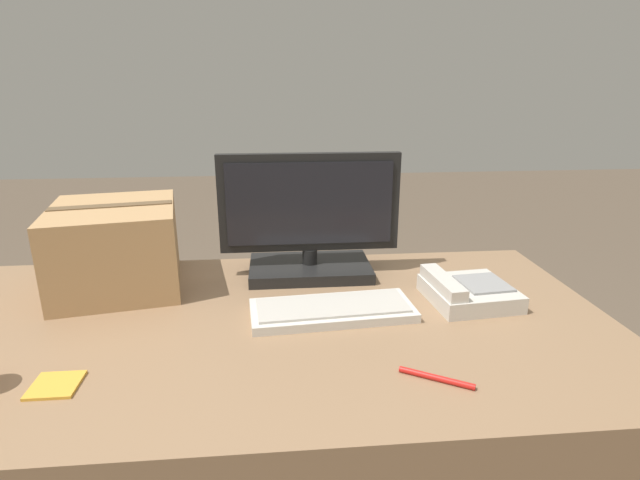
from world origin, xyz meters
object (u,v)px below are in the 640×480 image
object	(u,v)px
monitor	(310,227)
cardboard_box	(116,247)
pen_marker	(436,378)
desk_phone	(467,292)
sticky_note_pad	(56,385)
keyboard	(332,310)

from	to	relation	value
monitor	cardboard_box	distance (m)	0.54
monitor	cardboard_box	bearing A→B (deg)	-175.65
pen_marker	desk_phone	bearing A→B (deg)	-88.00
monitor	sticky_note_pad	size ratio (longest dim) A/B	5.93
keyboard	sticky_note_pad	bearing A→B (deg)	-160.04
keyboard	pen_marker	bearing A→B (deg)	-65.41
sticky_note_pad	cardboard_box	bearing A→B (deg)	91.75
monitor	desk_phone	size ratio (longest dim) A/B	2.27
cardboard_box	pen_marker	xyz separation A→B (m)	(0.74, -0.54, -0.11)
monitor	keyboard	size ratio (longest dim) A/B	1.26
desk_phone	cardboard_box	xyz separation A→B (m)	(-0.93, 0.19, 0.09)
monitor	sticky_note_pad	world-z (taller)	monitor
keyboard	pen_marker	distance (m)	0.34
pen_marker	sticky_note_pad	bearing A→B (deg)	27.15
cardboard_box	sticky_note_pad	xyz separation A→B (m)	(0.02, -0.49, -0.11)
monitor	keyboard	distance (m)	0.31
keyboard	cardboard_box	world-z (taller)	cardboard_box
cardboard_box	desk_phone	bearing A→B (deg)	-11.62
keyboard	pen_marker	size ratio (longest dim) A/B	3.12
monitor	pen_marker	xyz separation A→B (m)	(0.20, -0.58, -0.14)
cardboard_box	keyboard	bearing A→B (deg)	-22.59
pen_marker	monitor	bearing A→B (deg)	-39.90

